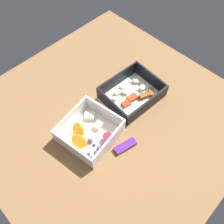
% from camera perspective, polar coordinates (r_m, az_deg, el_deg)
% --- Properties ---
extents(table_surface, '(0.80, 0.80, 0.02)m').
position_cam_1_polar(table_surface, '(0.77, -0.81, -1.11)').
color(table_surface, brown).
rests_on(table_surface, ground).
extents(pasta_container, '(0.19, 0.16, 0.06)m').
position_cam_1_polar(pasta_container, '(0.79, 4.88, 4.42)').
color(pasta_container, white).
rests_on(pasta_container, table_surface).
extents(fruit_bowl, '(0.18, 0.17, 0.06)m').
position_cam_1_polar(fruit_bowl, '(0.70, -5.53, -5.10)').
color(fruit_bowl, white).
rests_on(fruit_bowl, table_surface).
extents(candy_bar, '(0.07, 0.04, 0.01)m').
position_cam_1_polar(candy_bar, '(0.70, 3.25, -8.36)').
color(candy_bar, '#51197A').
rests_on(candy_bar, table_surface).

